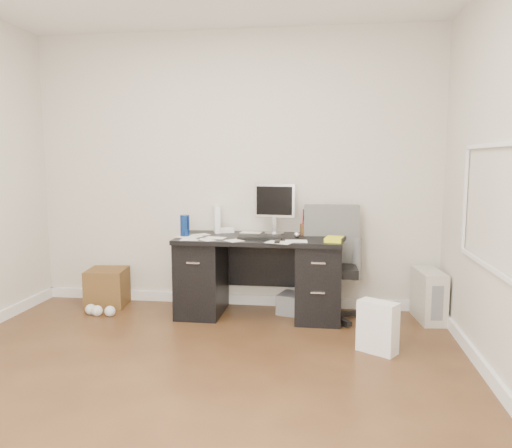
{
  "coord_description": "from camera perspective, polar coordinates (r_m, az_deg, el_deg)",
  "views": [
    {
      "loc": [
        0.9,
        -2.87,
        1.45
      ],
      "look_at": [
        0.33,
        1.2,
        0.93
      ],
      "focal_mm": 35.0,
      "sensor_mm": 36.0,
      "label": 1
    }
  ],
  "objects": [
    {
      "name": "travel_mug",
      "position": [
        4.68,
        -8.13,
        -0.18
      ],
      "size": [
        0.12,
        0.12,
        0.2
      ],
      "primitive_type": "cylinder",
      "rotation": [
        0.0,
        0.0,
        -0.41
      ],
      "color": "navy",
      "rests_on": "desk"
    },
    {
      "name": "keyboard",
      "position": [
        4.48,
        0.51,
        -1.57
      ],
      "size": [
        0.41,
        0.15,
        0.02
      ],
      "primitive_type": "cube",
      "rotation": [
        0.0,
        0.0,
        0.04
      ],
      "color": "black",
      "rests_on": "desk"
    },
    {
      "name": "yellow_book",
      "position": [
        4.4,
        9.02,
        -1.74
      ],
      "size": [
        0.19,
        0.23,
        0.04
      ],
      "primitive_type": "cube",
      "rotation": [
        0.0,
        0.0,
        -0.18
      ],
      "color": "#F8FF1B",
      "rests_on": "desk"
    },
    {
      "name": "pc_tower",
      "position": [
        4.84,
        19.14,
        -7.73
      ],
      "size": [
        0.26,
        0.48,
        0.46
      ],
      "primitive_type": "cube",
      "rotation": [
        0.0,
        0.0,
        0.12
      ],
      "color": "#A7A497",
      "rests_on": "ground"
    },
    {
      "name": "wicker_basket",
      "position": [
        5.26,
        -16.63,
        -6.94
      ],
      "size": [
        0.41,
        0.41,
        0.37
      ],
      "primitive_type": "cube",
      "rotation": [
        0.0,
        0.0,
        0.12
      ],
      "color": "#4D3617",
      "rests_on": "ground"
    },
    {
      "name": "loose_papers",
      "position": [
        4.59,
        -2.19,
        -1.49
      ],
      "size": [
        1.1,
        0.6,
        0.0
      ],
      "primitive_type": null,
      "color": "silver",
      "rests_on": "desk"
    },
    {
      "name": "ground",
      "position": [
        3.34,
        -9.02,
        -18.58
      ],
      "size": [
        4.0,
        4.0,
        0.0
      ],
      "primitive_type": "plane",
      "color": "#412615",
      "rests_on": "ground"
    },
    {
      "name": "lcd_monitor",
      "position": [
        4.72,
        2.14,
        1.74
      ],
      "size": [
        0.41,
        0.26,
        0.49
      ],
      "primitive_type": null,
      "rotation": [
        0.0,
        0.0,
        -0.11
      ],
      "color": "#BCBCC1",
      "rests_on": "desk"
    },
    {
      "name": "computer_mouse",
      "position": [
        4.54,
        4.69,
        -1.24
      ],
      "size": [
        0.08,
        0.08,
        0.06
      ],
      "primitive_type": "sphere",
      "rotation": [
        0.0,
        0.0,
        0.43
      ],
      "color": "#BCBCC1",
      "rests_on": "desk"
    },
    {
      "name": "white_binder",
      "position": [
        4.91,
        -4.52,
        0.56
      ],
      "size": [
        0.17,
        0.24,
        0.26
      ],
      "primitive_type": "cube",
      "rotation": [
        0.0,
        0.0,
        0.32
      ],
      "color": "white",
      "rests_on": "desk"
    },
    {
      "name": "pen_cup",
      "position": [
        4.73,
        5.61,
        0.23
      ],
      "size": [
        0.12,
        0.12,
        0.24
      ],
      "primitive_type": null,
      "rotation": [
        0.0,
        0.0,
        0.21
      ],
      "color": "#5A3519",
      "rests_on": "desk"
    },
    {
      "name": "shopping_bag",
      "position": [
        3.96,
        13.74,
        -11.36
      ],
      "size": [
        0.36,
        0.33,
        0.39
      ],
      "primitive_type": "cube",
      "rotation": [
        0.0,
        0.0,
        -0.57
      ],
      "color": "white",
      "rests_on": "ground"
    },
    {
      "name": "paper_remote",
      "position": [
        4.29,
        2.68,
        -2.0
      ],
      "size": [
        0.27,
        0.24,
        0.02
      ],
      "primitive_type": null,
      "rotation": [
        0.0,
        0.0,
        -0.32
      ],
      "color": "silver",
      "rests_on": "desk"
    },
    {
      "name": "room_shell",
      "position": [
        3.03,
        -8.9,
        11.11
      ],
      "size": [
        4.02,
        4.02,
        2.71
      ],
      "color": "beige",
      "rests_on": "ground"
    },
    {
      "name": "desk_printer",
      "position": [
        4.82,
        4.67,
        -9.09
      ],
      "size": [
        0.39,
        0.35,
        0.19
      ],
      "primitive_type": "cube",
      "rotation": [
        0.0,
        0.0,
        -0.3
      ],
      "color": "slate",
      "rests_on": "ground"
    },
    {
      "name": "magazine_file",
      "position": [
        4.78,
        6.96,
        0.46
      ],
      "size": [
        0.15,
        0.25,
        0.27
      ],
      "primitive_type": "cube",
      "rotation": [
        0.0,
        0.0,
        -0.14
      ],
      "color": "olive",
      "rests_on": "desk"
    },
    {
      "name": "desk",
      "position": [
        4.68,
        0.37,
        -5.7
      ],
      "size": [
        1.5,
        0.7,
        0.75
      ],
      "color": "black",
      "rests_on": "ground"
    },
    {
      "name": "office_chair",
      "position": [
        4.62,
        8.63,
        -4.44
      ],
      "size": [
        0.61,
        0.61,
        1.04
      ],
      "primitive_type": null,
      "rotation": [
        0.0,
        0.0,
        0.04
      ],
      "color": "#505250",
      "rests_on": "ground"
    }
  ]
}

